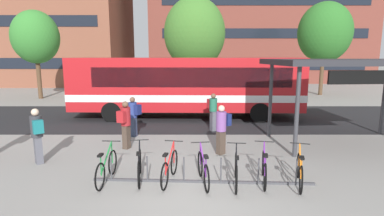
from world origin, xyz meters
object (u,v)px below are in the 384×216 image
commuter_navy_pack_1 (132,114)px  commuter_red_pack_2 (212,109)px  city_bus (184,85)px  parked_bicycle_black_1 (138,167)px  street_tree_0 (193,34)px  street_tree_1 (323,33)px  commuter_red_pack_5 (124,122)px  parked_bicycle_black_4 (235,171)px  parked_bicycle_red_2 (169,168)px  parked_bicycle_purple_5 (263,168)px  street_tree_2 (34,37)px  parked_bicycle_orange_6 (298,171)px  commuter_teal_pack_4 (36,133)px  transit_shelter (349,65)px  parked_bicycle_green_0 (105,168)px  commuter_navy_pack_0 (221,126)px  parked_bicycle_purple_3 (202,170)px

commuter_navy_pack_1 → commuter_red_pack_2: bearing=-135.8°
city_bus → parked_bicycle_black_1: 8.47m
street_tree_0 → street_tree_1: street_tree_0 is taller
city_bus → parked_bicycle_black_1: bearing=84.2°
commuter_red_pack_5 → street_tree_0: bearing=12.4°
parked_bicycle_black_4 → street_tree_1: street_tree_1 is taller
city_bus → parked_bicycle_black_4: bearing=101.4°
parked_bicycle_red_2 → parked_bicycle_purple_5: bearing=-81.0°
street_tree_2 → commuter_red_pack_5: bearing=-53.5°
parked_bicycle_orange_6 → city_bus: bearing=36.1°
parked_bicycle_red_2 → commuter_teal_pack_4: commuter_teal_pack_4 is taller
commuter_navy_pack_1 → street_tree_2: (-9.40, 11.08, 3.72)m
commuter_navy_pack_1 → commuter_red_pack_5: bearing=118.4°
parked_bicycle_black_4 → transit_shelter: size_ratio=0.29×
parked_bicycle_green_0 → parked_bicycle_red_2: size_ratio=1.01×
commuter_navy_pack_0 → parked_bicycle_black_1: bearing=4.2°
commuter_red_pack_5 → parked_bicycle_purple_5: bearing=-101.5°
transit_shelter → commuter_teal_pack_4: (-10.50, -2.10, -1.99)m
parked_bicycle_purple_3 → city_bus: bearing=-2.8°
parked_bicycle_black_1 → street_tree_2: bearing=25.9°
parked_bicycle_purple_3 → commuter_navy_pack_1: commuter_navy_pack_1 is taller
commuter_navy_pack_1 → parked_bicycle_black_1: bearing=130.1°
parked_bicycle_green_0 → parked_bicycle_orange_6: (5.04, -0.21, 0.00)m
city_bus → street_tree_2: street_tree_2 is taller
parked_bicycle_red_2 → transit_shelter: size_ratio=0.29×
parked_bicycle_black_1 → parked_bicycle_orange_6: (4.19, -0.32, 0.00)m
parked_bicycle_green_0 → parked_bicycle_black_1: bearing=-80.0°
commuter_red_pack_2 → city_bus: bearing=178.9°
street_tree_0 → street_tree_1: bearing=3.2°
parked_bicycle_purple_3 → parked_bicycle_purple_5: (1.61, 0.08, 0.00)m
parked_bicycle_black_1 → commuter_red_pack_5: bearing=11.3°
commuter_red_pack_2 → street_tree_2: (-12.73, 10.09, 3.69)m
transit_shelter → commuter_teal_pack_4: bearing=-173.2°
parked_bicycle_black_1 → street_tree_1: street_tree_1 is taller
parked_bicycle_red_2 → commuter_red_pack_2: bearing=-5.2°
parked_bicycle_black_4 → commuter_red_pack_2: commuter_red_pack_2 is taller
city_bus → parked_bicycle_black_1: size_ratio=7.05×
parked_bicycle_purple_3 → transit_shelter: transit_shelter is taller
parked_bicycle_purple_5 → transit_shelter: bearing=-37.1°
city_bus → parked_bicycle_purple_5: size_ratio=7.10×
parked_bicycle_orange_6 → parked_bicycle_purple_3: bearing=103.7°
commuter_red_pack_2 → parked_bicycle_red_2: bearing=-40.8°
parked_bicycle_green_0 → street_tree_2: 18.79m
parked_bicycle_purple_3 → commuter_red_pack_5: bearing=34.5°
parked_bicycle_orange_6 → parked_bicycle_black_4: bearing=105.2°
parked_bicycle_red_2 → commuter_navy_pack_0: commuter_navy_pack_0 is taller
city_bus → commuter_navy_pack_1: (-2.03, -3.87, -0.83)m
commuter_navy_pack_0 → parked_bicycle_purple_3: bearing=35.6°
city_bus → parked_bicycle_purple_3: bearing=95.9°
parked_bicycle_purple_3 → commuter_navy_pack_1: bearing=22.8°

